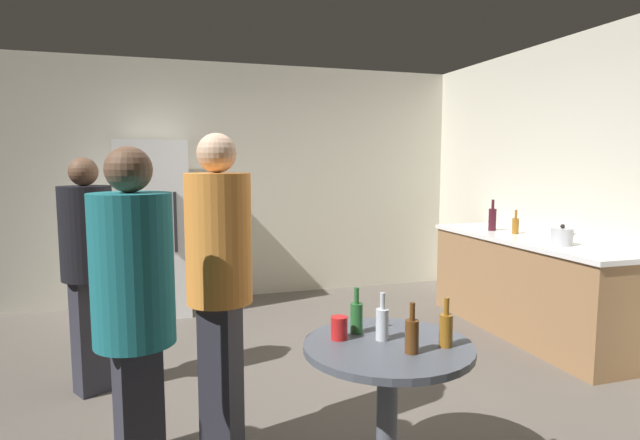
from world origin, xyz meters
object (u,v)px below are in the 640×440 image
beer_bottle_amber (446,329)px  beer_bottle_clear (382,323)px  foreground_table (388,365)px  beer_bottle_on_counter (516,225)px  refrigerator (154,228)px  wine_bottle_on_counter (492,219)px  person_in_orange_shirt (219,272)px  plastic_cup_red (339,328)px  kettle (562,237)px  beer_bottle_brown (412,335)px  beer_bottle_green (356,317)px  person_in_black_shirt (88,258)px  person_in_teal_shirt (134,309)px

beer_bottle_amber → beer_bottle_clear: size_ratio=1.00×
foreground_table → beer_bottle_on_counter: bearing=41.4°
refrigerator → beer_bottle_amber: 3.81m
wine_bottle_on_counter → beer_bottle_on_counter: wine_bottle_on_counter is taller
person_in_orange_shirt → plastic_cup_red: bearing=-9.7°
kettle → plastic_cup_red: 2.62m
beer_bottle_brown → beer_bottle_on_counter: bearing=44.0°
refrigerator → person_in_orange_shirt: 2.95m
wine_bottle_on_counter → beer_bottle_amber: 3.04m
wine_bottle_on_counter → beer_bottle_green: size_ratio=1.35×
wine_bottle_on_counter → person_in_black_shirt: person_in_black_shirt is taller
foreground_table → beer_bottle_green: bearing=116.6°
beer_bottle_on_counter → beer_bottle_amber: size_ratio=1.00×
refrigerator → wine_bottle_on_counter: (3.24, -1.23, 0.12)m
kettle → beer_bottle_green: (-2.24, -1.09, -0.15)m
plastic_cup_red → person_in_black_shirt: (-1.28, 1.47, 0.15)m
beer_bottle_brown → person_in_black_shirt: (-1.53, 1.73, 0.12)m
beer_bottle_green → beer_bottle_on_counter: bearing=37.5°
plastic_cup_red → person_in_black_shirt: size_ratio=0.07×
wine_bottle_on_counter → beer_bottle_amber: (-1.92, -2.34, -0.20)m
refrigerator → person_in_teal_shirt: 3.33m
kettle → person_in_black_shirt: size_ratio=0.15×
person_in_teal_shirt → wine_bottle_on_counter: bearing=17.1°
kettle → beer_bottle_amber: size_ratio=1.06×
beer_bottle_clear → wine_bottle_on_counter: bearing=45.1°
person_in_orange_shirt → foreground_table: bearing=-7.8°
beer_bottle_green → person_in_black_shirt: 1.98m
beer_bottle_on_counter → kettle: bearing=-96.7°
refrigerator → wine_bottle_on_counter: bearing=-20.8°
refrigerator → beer_bottle_brown: size_ratio=7.83×
wine_bottle_on_counter → foreground_table: 3.12m
beer_bottle_on_counter → person_in_black_shirt: size_ratio=0.14×
person_in_orange_shirt → kettle: bearing=43.1°
beer_bottle_on_counter → beer_bottle_amber: bearing=-133.8°
beer_bottle_amber → plastic_cup_red: (-0.44, 0.24, -0.03)m
person_in_teal_shirt → person_in_orange_shirt: 0.57m
kettle → beer_bottle_clear: bearing=-150.5°
beer_bottle_amber → beer_bottle_green: (-0.33, 0.30, 0.00)m
beer_bottle_on_counter → plastic_cup_red: 3.05m
beer_bottle_on_counter → person_in_teal_shirt: person_in_teal_shirt is taller
beer_bottle_green → person_in_orange_shirt: bearing=151.0°
kettle → beer_bottle_amber: 2.36m
kettle → beer_bottle_green: bearing=-154.0°
plastic_cup_red → person_in_black_shirt: bearing=131.2°
kettle → plastic_cup_red: (-2.35, -1.15, -0.18)m
kettle → plastic_cup_red: kettle is taller
plastic_cup_red → person_in_orange_shirt: bearing=141.8°
wine_bottle_on_counter → beer_bottle_on_counter: size_ratio=1.35×
beer_bottle_amber → person_in_orange_shirt: size_ratio=0.13×
kettle → wine_bottle_on_counter: 0.96m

